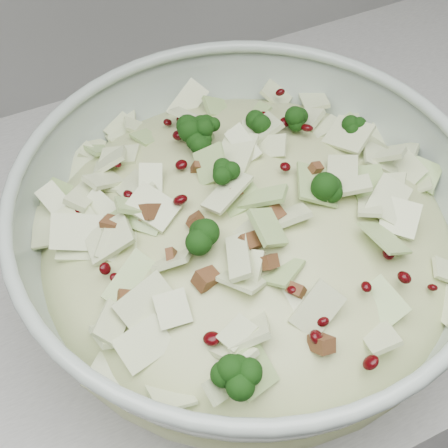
# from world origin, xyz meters

# --- Properties ---
(counter) EXTENTS (3.60, 0.60, 0.90)m
(counter) POSITION_xyz_m (0.00, 1.70, 0.45)
(counter) COLOR beige
(counter) RESTS_ON floor
(mixing_bowl) EXTENTS (0.48, 0.48, 0.16)m
(mixing_bowl) POSITION_xyz_m (-0.39, 1.60, 0.98)
(mixing_bowl) COLOR #A4B5AA
(mixing_bowl) RESTS_ON counter
(salad) EXTENTS (0.41, 0.41, 0.16)m
(salad) POSITION_xyz_m (-0.39, 1.60, 1.01)
(salad) COLOR beige
(salad) RESTS_ON mixing_bowl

